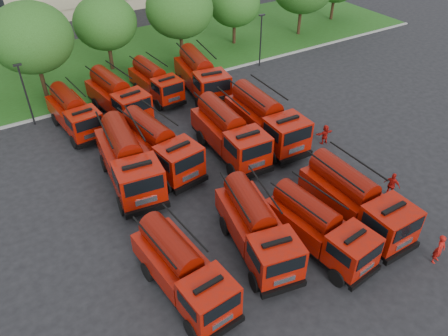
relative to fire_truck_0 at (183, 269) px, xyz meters
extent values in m
plane|color=black|center=(7.33, 3.40, -1.53)|extent=(140.00, 140.00, 0.00)
cube|color=#1F4712|center=(7.33, 29.40, -1.47)|extent=(70.00, 16.00, 0.12)
cube|color=gray|center=(7.33, 21.30, -1.46)|extent=(70.00, 0.30, 0.14)
cylinder|color=#382314|center=(-0.67, 24.90, -0.13)|extent=(0.36, 0.36, 2.80)
ellipsoid|color=#204413|center=(-0.67, 24.90, 3.83)|extent=(6.72, 6.72, 5.71)
cylinder|color=#382314|center=(6.33, 27.40, -0.30)|extent=(0.36, 0.36, 2.45)
ellipsoid|color=#204413|center=(6.33, 27.40, 3.16)|extent=(5.88, 5.88, 5.00)
cylinder|color=#382314|center=(13.33, 25.90, -0.16)|extent=(0.36, 0.36, 2.73)
ellipsoid|color=#204413|center=(13.33, 25.90, 3.70)|extent=(6.55, 6.55, 5.57)
cylinder|color=#382314|center=(20.33, 26.90, -0.39)|extent=(0.36, 0.36, 2.27)
ellipsoid|color=#204413|center=(20.33, 26.90, 2.83)|extent=(5.46, 5.46, 4.64)
cylinder|color=#382314|center=(28.33, 25.40, -0.09)|extent=(0.36, 0.36, 2.87)
cylinder|color=#382314|center=(35.33, 27.40, -0.27)|extent=(0.36, 0.36, 2.52)
cylinder|color=black|center=(-2.67, 20.60, 0.97)|extent=(0.14, 0.14, 5.00)
cube|color=black|center=(-2.67, 20.60, 3.52)|extent=(0.60, 0.25, 0.12)
cylinder|color=black|center=(19.33, 20.60, 0.97)|extent=(0.14, 0.14, 5.00)
cube|color=black|center=(19.33, 20.60, 3.52)|extent=(0.60, 0.25, 0.12)
cube|color=black|center=(0.00, 0.01, -0.92)|extent=(2.68, 6.68, 0.28)
cube|color=black|center=(0.27, -3.28, -0.97)|extent=(2.34, 0.43, 0.33)
cube|color=#9E0C00|center=(0.18, -2.22, 0.12)|extent=(2.44, 2.23, 1.82)
cube|color=black|center=(0.27, -3.26, 0.54)|extent=(1.95, 0.21, 0.79)
cube|color=#9E0C00|center=(-0.09, 1.03, -0.18)|extent=(2.63, 4.46, 1.21)
cylinder|color=#5D0902|center=(-0.09, 1.03, 0.81)|extent=(1.72, 4.01, 1.40)
cylinder|color=black|center=(-0.87, -2.49, -1.02)|extent=(0.41, 1.05, 1.02)
cylinder|color=black|center=(1.27, -2.31, -1.02)|extent=(0.41, 1.05, 1.02)
cylinder|color=black|center=(-1.21, 1.59, -1.02)|extent=(0.41, 1.05, 1.02)
cylinder|color=black|center=(0.93, 1.77, -1.02)|extent=(0.41, 1.05, 1.02)
cube|color=black|center=(4.65, 0.42, -0.90)|extent=(3.51, 7.06, 0.29)
cube|color=black|center=(3.97, -2.94, -0.95)|extent=(2.41, 0.71, 0.34)
cube|color=#9E0C00|center=(4.19, -1.85, 0.18)|extent=(2.74, 2.55, 1.88)
cube|color=black|center=(3.97, -2.91, 0.62)|extent=(2.00, 0.45, 0.82)
cube|color=#9E0C00|center=(4.86, 1.46, -0.13)|extent=(3.20, 4.82, 1.26)
cylinder|color=#5D0902|center=(4.86, 1.46, 0.90)|extent=(2.22, 4.26, 1.45)
cylinder|color=black|center=(3.06, -1.82, -1.00)|extent=(0.54, 1.11, 1.06)
cylinder|color=black|center=(5.24, -2.26, -1.00)|extent=(0.54, 1.11, 1.06)
cylinder|color=black|center=(3.90, 2.34, -1.00)|extent=(0.54, 1.11, 1.06)
cylinder|color=black|center=(6.08, 1.90, -1.00)|extent=(0.54, 1.11, 1.06)
cube|color=black|center=(7.55, -1.27, -0.93)|extent=(2.77, 6.61, 0.28)
cube|color=black|center=(7.89, -4.51, -0.98)|extent=(2.30, 0.47, 0.32)
cube|color=#9E0C00|center=(7.78, -3.46, 0.10)|extent=(2.45, 2.24, 1.79)
cube|color=black|center=(7.89, -4.48, 0.51)|extent=(1.92, 0.25, 0.78)
cube|color=#9E0C00|center=(7.44, -0.27, -0.20)|extent=(2.68, 4.43, 1.19)
cylinder|color=#5D0902|center=(7.44, -0.27, 0.77)|extent=(1.77, 3.97, 1.38)
cylinder|color=black|center=(6.75, -3.75, -1.03)|extent=(0.42, 1.04, 1.01)
cylinder|color=black|center=(8.85, -3.53, -1.03)|extent=(0.42, 1.04, 1.01)
cylinder|color=black|center=(6.33, 0.26, -1.03)|extent=(0.42, 1.04, 1.01)
cylinder|color=black|center=(8.42, 0.48, -1.03)|extent=(0.42, 1.04, 1.01)
cube|color=black|center=(10.70, -0.77, -0.87)|extent=(2.37, 7.16, 0.31)
cube|color=black|center=(10.71, -4.40, -0.92)|extent=(2.55, 0.26, 0.36)
cube|color=#9E0C00|center=(10.71, -3.23, 0.28)|extent=(2.51, 2.25, 1.99)
cube|color=black|center=(10.71, -4.37, 0.74)|extent=(2.15, 0.06, 0.87)
cube|color=#9E0C00|center=(10.70, 0.35, -0.05)|extent=(2.51, 4.71, 1.33)
cylinder|color=#5D0902|center=(10.70, 0.35, 1.04)|extent=(1.54, 4.29, 1.53)
cylinder|color=black|center=(9.53, -3.43, -0.97)|extent=(0.36, 1.12, 1.12)
cylinder|color=black|center=(11.88, -3.43, -0.97)|extent=(0.36, 1.12, 1.12)
cylinder|color=black|center=(9.52, 1.06, -0.97)|extent=(0.36, 1.12, 1.12)
cylinder|color=black|center=(11.87, 1.07, -0.97)|extent=(0.36, 1.12, 1.12)
cube|color=black|center=(1.09, 9.62, -0.82)|extent=(3.41, 7.89, 0.33)
cube|color=black|center=(0.63, 5.77, -0.87)|extent=(2.74, 0.60, 0.38)
cube|color=#9E0C00|center=(0.78, 7.02, 0.41)|extent=(2.95, 2.71, 2.13)
cube|color=black|center=(0.63, 5.81, 0.90)|extent=(2.28, 0.33, 0.93)
cube|color=#9E0C00|center=(1.24, 10.82, 0.05)|extent=(3.26, 5.31, 1.42)
cylinder|color=#5D0902|center=(1.24, 10.82, 1.22)|extent=(2.18, 4.75, 1.64)
cylinder|color=black|center=(-0.50, 6.96, -0.93)|extent=(0.52, 1.24, 1.20)
cylinder|color=black|center=(2.00, 6.65, -0.93)|extent=(0.52, 1.24, 1.20)
cylinder|color=black|center=(0.08, 11.73, -0.93)|extent=(0.52, 1.24, 1.20)
cylinder|color=black|center=(2.57, 11.43, -0.93)|extent=(0.52, 1.24, 1.20)
cube|color=black|center=(3.47, 10.21, -0.86)|extent=(3.35, 7.49, 0.31)
cube|color=black|center=(3.97, 6.58, -0.91)|extent=(2.59, 0.61, 0.36)
cube|color=#9E0C00|center=(3.81, 7.76, 0.30)|extent=(2.82, 2.60, 2.01)
cube|color=black|center=(3.97, 6.61, 0.77)|extent=(2.15, 0.35, 0.88)
cube|color=#9E0C00|center=(3.31, 11.33, -0.03)|extent=(3.16, 5.05, 1.34)
cylinder|color=#5D0902|center=(3.31, 11.33, 1.06)|extent=(2.13, 4.51, 1.55)
cylinder|color=black|center=(2.66, 7.39, -0.96)|extent=(0.51, 1.17, 1.14)
cylinder|color=black|center=(5.02, 7.71, -0.96)|extent=(0.51, 1.17, 1.14)
cylinder|color=black|center=(2.04, 11.89, -0.96)|extent=(0.51, 1.17, 1.14)
cylinder|color=black|center=(4.39, 12.21, -0.96)|extent=(0.51, 1.17, 1.14)
cube|color=black|center=(8.37, 9.06, -0.85)|extent=(2.82, 7.48, 0.32)
cube|color=black|center=(8.17, 5.34, -0.90)|extent=(2.64, 0.41, 0.37)
cube|color=#9E0C00|center=(8.23, 6.55, 0.34)|extent=(2.70, 2.45, 2.05)
cube|color=black|center=(8.17, 5.37, 0.81)|extent=(2.21, 0.17, 0.89)
cube|color=#9E0C00|center=(8.43, 10.22, -0.01)|extent=(2.84, 4.97, 1.37)
cylinder|color=#5D0902|center=(8.43, 10.22, 1.11)|extent=(1.82, 4.49, 1.58)
cylinder|color=black|center=(7.02, 6.40, -0.95)|extent=(0.43, 1.17, 1.16)
cylinder|color=black|center=(9.43, 6.27, -0.95)|extent=(0.43, 1.17, 1.16)
cylinder|color=black|center=(7.27, 11.02, -0.95)|extent=(0.43, 1.17, 1.16)
cylinder|color=black|center=(9.68, 10.89, -0.95)|extent=(0.43, 1.17, 1.16)
cube|color=black|center=(11.61, 9.18, -0.82)|extent=(2.76, 7.69, 0.33)
cube|color=black|center=(11.47, 5.32, -0.88)|extent=(2.72, 0.37, 0.38)
cube|color=#9E0C00|center=(11.52, 6.57, 0.40)|extent=(2.74, 2.48, 2.12)
cube|color=black|center=(11.47, 5.35, 0.89)|extent=(2.28, 0.13, 0.92)
cube|color=#9E0C00|center=(11.65, 10.37, 0.05)|extent=(2.83, 5.09, 1.41)
cylinder|color=#5D0902|center=(11.65, 10.37, 1.20)|extent=(1.79, 4.62, 1.63)
cylinder|color=black|center=(10.26, 6.40, -0.93)|extent=(0.42, 1.21, 1.19)
cylinder|color=black|center=(12.76, 6.31, -0.93)|extent=(0.42, 1.21, 1.19)
cylinder|color=black|center=(10.43, 11.17, -0.93)|extent=(0.42, 1.21, 1.19)
cylinder|color=black|center=(12.93, 11.09, -0.93)|extent=(0.42, 1.21, 1.19)
cube|color=black|center=(-0.01, 18.01, -0.93)|extent=(2.62, 6.59, 0.28)
cube|color=black|center=(0.25, 14.75, -0.98)|extent=(2.31, 0.41, 0.32)
cube|color=#9E0C00|center=(0.17, 15.81, 0.10)|extent=(2.41, 2.20, 1.79)
cube|color=black|center=(0.25, 14.78, 0.52)|extent=(1.93, 0.20, 0.78)
cube|color=#9E0C00|center=(-0.09, 19.02, -0.20)|extent=(2.58, 4.40, 1.20)
cylinder|color=#5D0902|center=(-0.09, 19.02, 0.78)|extent=(1.68, 3.96, 1.38)
cylinder|color=black|center=(-0.87, 15.54, -1.02)|extent=(0.40, 1.03, 1.01)
cylinder|color=black|center=(1.24, 15.71, -1.02)|extent=(0.40, 1.03, 1.01)
cylinder|color=black|center=(-1.20, 19.57, -1.02)|extent=(0.40, 1.03, 1.01)
cylinder|color=black|center=(0.91, 19.74, -1.02)|extent=(0.40, 1.03, 1.01)
cube|color=black|center=(3.73, 18.56, -0.88)|extent=(3.15, 7.26, 0.30)
cube|color=black|center=(4.16, 15.01, -0.93)|extent=(2.52, 0.55, 0.35)
cube|color=#9E0C00|center=(4.02, 16.16, 0.25)|extent=(2.71, 2.49, 1.96)
cube|color=black|center=(4.16, 15.04, 0.71)|extent=(2.10, 0.31, 0.85)
cube|color=#9E0C00|center=(3.60, 19.65, -0.07)|extent=(3.00, 4.89, 1.31)
cylinder|color=#5D0902|center=(3.60, 19.65, 1.00)|extent=(2.01, 4.37, 1.51)
cylinder|color=black|center=(2.90, 15.82, -0.98)|extent=(0.48, 1.14, 1.11)
cylinder|color=black|center=(5.20, 16.10, -0.98)|extent=(0.48, 1.14, 1.11)
cylinder|color=black|center=(2.37, 20.21, -0.98)|extent=(0.48, 1.14, 1.11)
cylinder|color=black|center=(4.66, 20.49, -0.98)|extent=(0.48, 1.14, 1.11)
cube|color=black|center=(7.63, 19.84, -0.95)|extent=(2.49, 6.38, 0.27)
cube|color=black|center=(7.85, 16.68, -0.99)|extent=(2.24, 0.38, 0.31)
cube|color=#9E0C00|center=(7.78, 17.70, 0.06)|extent=(2.32, 2.11, 1.74)
cube|color=black|center=(7.85, 16.71, 0.46)|extent=(1.87, 0.18, 0.76)
cube|color=#9E0C00|center=(7.56, 20.82, -0.23)|extent=(2.47, 4.25, 1.16)
cylinder|color=#5D0902|center=(7.56, 20.82, 0.71)|extent=(1.60, 3.84, 1.34)
cylinder|color=black|center=(6.77, 17.45, -1.04)|extent=(0.38, 1.00, 0.98)
cylinder|color=black|center=(8.82, 17.60, -1.04)|extent=(0.38, 1.00, 0.98)
cylinder|color=black|center=(6.49, 21.37, -1.04)|extent=(0.38, 1.00, 0.98)
cylinder|color=black|center=(8.54, 21.52, -1.04)|extent=(0.38, 1.00, 0.98)
cube|color=black|center=(11.30, 18.25, -0.83)|extent=(3.57, 7.78, 0.32)
cube|color=black|center=(10.72, 14.49, -0.89)|extent=(2.69, 0.67, 0.37)
cube|color=#9E0C00|center=(10.91, 15.70, 0.37)|extent=(2.95, 2.73, 2.09)
cube|color=black|center=(10.73, 14.52, 0.85)|extent=(2.23, 0.39, 0.91)
cube|color=#9E0C00|center=(11.48, 19.41, 0.02)|extent=(3.34, 5.27, 1.39)
cylinder|color=#5D0902|center=(11.48, 19.41, 1.16)|extent=(2.27, 4.69, 1.61)
cylinder|color=black|center=(9.66, 15.68, -0.94)|extent=(0.55, 1.22, 1.18)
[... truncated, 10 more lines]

